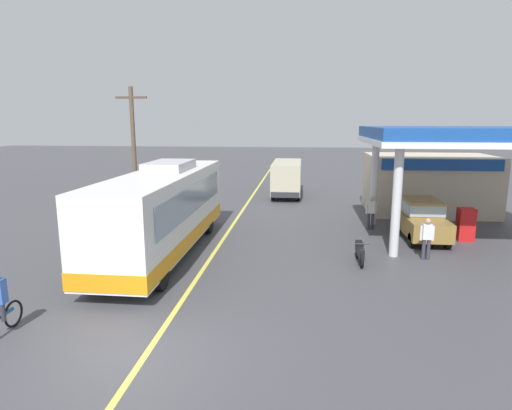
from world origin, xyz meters
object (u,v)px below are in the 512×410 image
(coach_bus_main, at_px, (164,212))
(car_at_pump, at_px, (421,217))
(motorcycle_parked_forecourt, at_px, (360,251))
(pedestrian_near_pump, at_px, (427,237))
(pedestrian_by_shop, at_px, (371,211))
(minibus_opposing_lane, at_px, (287,175))

(coach_bus_main, height_order, car_at_pump, coach_bus_main)
(coach_bus_main, xyz_separation_m, motorcycle_parked_forecourt, (7.84, -0.44, -1.28))
(motorcycle_parked_forecourt, distance_m, pedestrian_near_pump, 2.75)
(pedestrian_near_pump, bearing_deg, motorcycle_parked_forecourt, -166.43)
(car_at_pump, relative_size, pedestrian_by_shop, 2.53)
(pedestrian_by_shop, bearing_deg, pedestrian_near_pump, -73.31)
(minibus_opposing_lane, bearing_deg, pedestrian_near_pump, -67.27)
(minibus_opposing_lane, height_order, motorcycle_parked_forecourt, minibus_opposing_lane)
(car_at_pump, height_order, pedestrian_near_pump, car_at_pump)
(pedestrian_near_pump, bearing_deg, coach_bus_main, -178.91)
(car_at_pump, distance_m, pedestrian_by_shop, 2.51)
(pedestrian_by_shop, bearing_deg, coach_bus_main, -151.51)
(coach_bus_main, relative_size, minibus_opposing_lane, 1.80)
(pedestrian_near_pump, bearing_deg, minibus_opposing_lane, 112.73)
(car_at_pump, bearing_deg, coach_bus_main, -162.73)
(coach_bus_main, relative_size, car_at_pump, 2.63)
(car_at_pump, bearing_deg, pedestrian_near_pump, -100.68)
(minibus_opposing_lane, bearing_deg, coach_bus_main, -107.24)
(pedestrian_near_pump, height_order, pedestrian_by_shop, same)
(coach_bus_main, height_order, pedestrian_by_shop, coach_bus_main)
(coach_bus_main, height_order, motorcycle_parked_forecourt, coach_bus_main)
(motorcycle_parked_forecourt, bearing_deg, pedestrian_near_pump, 13.57)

